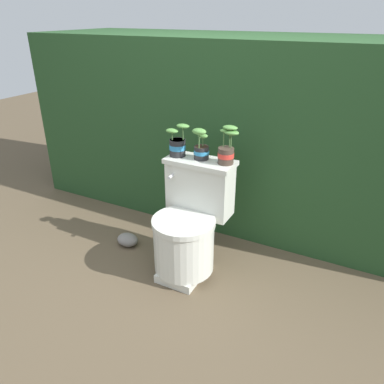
{
  "coord_description": "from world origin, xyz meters",
  "views": [
    {
      "loc": [
        1.04,
        -1.77,
        1.62
      ],
      "look_at": [
        0.04,
        0.15,
        0.57
      ],
      "focal_mm": 35.0,
      "sensor_mm": 36.0,
      "label": 1
    }
  ],
  "objects": [
    {
      "name": "potted_plant_left",
      "position": [
        -0.13,
        0.26,
        0.83
      ],
      "size": [
        0.15,
        0.11,
        0.22
      ],
      "color": "#262628",
      "rests_on": "toilet"
    },
    {
      "name": "toilet",
      "position": [
        0.04,
        0.11,
        0.34
      ],
      "size": [
        0.46,
        0.54,
        0.75
      ],
      "color": "silver",
      "rests_on": "ground"
    },
    {
      "name": "ground_plane",
      "position": [
        0.0,
        0.0,
        0.0
      ],
      "size": [
        12.0,
        12.0,
        0.0
      ],
      "primitive_type": "plane",
      "color": "brown"
    },
    {
      "name": "potted_plant_middle",
      "position": [
        0.21,
        0.28,
        0.84
      ],
      "size": [
        0.12,
        0.11,
        0.24
      ],
      "color": "#47382D",
      "rests_on": "toilet"
    },
    {
      "name": "hedge_backdrop",
      "position": [
        0.0,
        1.16,
        0.73
      ],
      "size": [
        3.58,
        1.07,
        1.46
      ],
      "color": "#234723",
      "rests_on": "ground"
    },
    {
      "name": "potted_plant_midleft",
      "position": [
        0.04,
        0.28,
        0.83
      ],
      "size": [
        0.1,
        0.12,
        0.22
      ],
      "color": "#262628",
      "rests_on": "toilet"
    },
    {
      "name": "garden_stone",
      "position": [
        -0.52,
        0.14,
        0.05
      ],
      "size": [
        0.17,
        0.13,
        0.09
      ],
      "color": "gray",
      "rests_on": "ground"
    }
  ]
}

